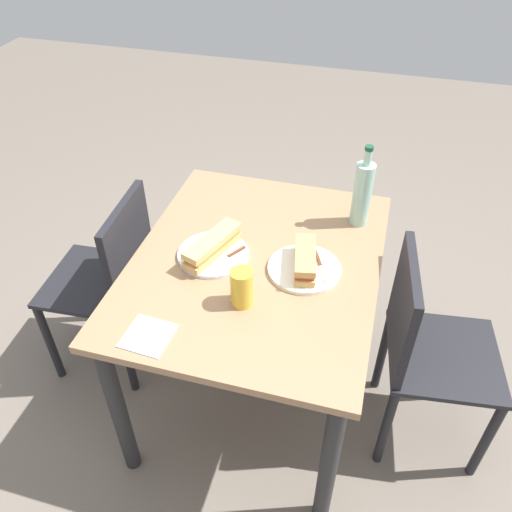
{
  "coord_description": "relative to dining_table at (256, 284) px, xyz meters",
  "views": [
    {
      "loc": [
        1.36,
        0.37,
        1.96
      ],
      "look_at": [
        0.0,
        0.0,
        0.78
      ],
      "focal_mm": 36.38,
      "sensor_mm": 36.0,
      "label": 1
    }
  ],
  "objects": [
    {
      "name": "dining_table",
      "position": [
        0.0,
        0.0,
        0.0
      ],
      "size": [
        1.07,
        0.87,
        0.76
      ],
      "color": "#997251",
      "rests_on": "ground"
    },
    {
      "name": "plate_far",
      "position": [
        0.02,
        -0.16,
        0.13
      ],
      "size": [
        0.26,
        0.26,
        0.01
      ],
      "primitive_type": "cylinder",
      "color": "white",
      "rests_on": "dining_table"
    },
    {
      "name": "knife_near",
      "position": [
        -0.01,
        0.23,
        0.14
      ],
      "size": [
        0.17,
        0.08,
        0.01
      ],
      "color": "silver",
      "rests_on": "plate_near"
    },
    {
      "name": "water_bottle",
      "position": [
        -0.33,
        0.32,
        0.25
      ],
      "size": [
        0.07,
        0.07,
        0.33
      ],
      "color": "#99C6B7",
      "rests_on": "dining_table"
    },
    {
      "name": "baguette_sandwich_near",
      "position": [
        0.01,
        0.18,
        0.17
      ],
      "size": [
        0.22,
        0.11,
        0.07
      ],
      "color": "tan",
      "rests_on": "plate_near"
    },
    {
      "name": "knife_far",
      "position": [
        0.03,
        -0.09,
        0.14
      ],
      "size": [
        0.16,
        0.1,
        0.01
      ],
      "color": "silver",
      "rests_on": "plate_far"
    },
    {
      "name": "paper_napkin",
      "position": [
        0.43,
        -0.22,
        0.12
      ],
      "size": [
        0.15,
        0.15,
        0.0
      ],
      "primitive_type": "cube",
      "rotation": [
        0.0,
        0.0,
        -0.07
      ],
      "color": "white",
      "rests_on": "dining_table"
    },
    {
      "name": "baguette_sandwich_far",
      "position": [
        0.02,
        -0.16,
        0.17
      ],
      "size": [
        0.27,
        0.15,
        0.07
      ],
      "color": "tan",
      "rests_on": "plate_far"
    },
    {
      "name": "chair_far",
      "position": [
        0.01,
        0.63,
        -0.14
      ],
      "size": [
        0.44,
        0.44,
        0.87
      ],
      "color": "black",
      "rests_on": "ground"
    },
    {
      "name": "chair_near",
      "position": [
        -0.03,
        -0.63,
        -0.14
      ],
      "size": [
        0.42,
        0.42,
        0.87
      ],
      "color": "black",
      "rests_on": "ground"
    },
    {
      "name": "plate_near",
      "position": [
        0.01,
        0.18,
        0.13
      ],
      "size": [
        0.26,
        0.26,
        0.01
      ],
      "primitive_type": "cylinder",
      "color": "silver",
      "rests_on": "dining_table"
    },
    {
      "name": "beer_glass",
      "position": [
        0.22,
        0.01,
        0.19
      ],
      "size": [
        0.07,
        0.07,
        0.13
      ],
      "primitive_type": "cylinder",
      "color": "gold",
      "rests_on": "dining_table"
    },
    {
      "name": "ground_plane",
      "position": [
        0.0,
        0.0,
        -0.64
      ],
      "size": [
        8.0,
        8.0,
        0.0
      ],
      "primitive_type": "plane",
      "color": "#6B6056"
    }
  ]
}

